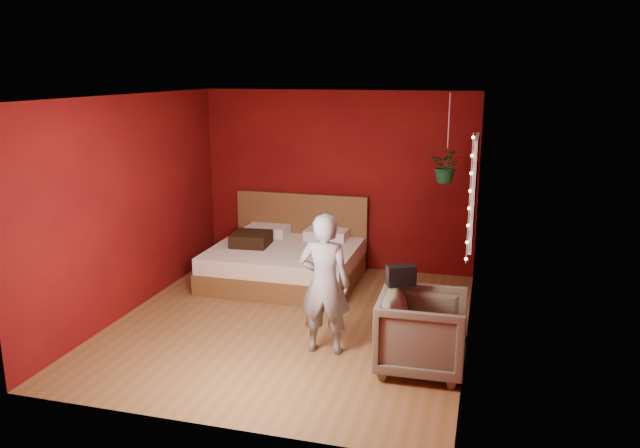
% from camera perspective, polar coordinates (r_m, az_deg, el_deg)
% --- Properties ---
extents(floor, '(4.50, 4.50, 0.00)m').
position_cam_1_polar(floor, '(7.39, -2.67, -8.98)').
color(floor, brown).
rests_on(floor, ground).
extents(room_walls, '(4.04, 4.54, 2.62)m').
position_cam_1_polar(room_walls, '(6.91, -2.83, 3.95)').
color(room_walls, maroon).
rests_on(room_walls, ground).
extents(window, '(0.05, 0.97, 1.27)m').
position_cam_1_polar(window, '(7.49, 13.86, 2.95)').
color(window, white).
rests_on(window, room_walls).
extents(fairy_lights, '(0.04, 0.04, 1.45)m').
position_cam_1_polar(fairy_lights, '(6.98, 13.51, 2.18)').
color(fairy_lights, silver).
rests_on(fairy_lights, room_walls).
extents(bed, '(2.00, 1.70, 1.10)m').
position_cam_1_polar(bed, '(8.74, -3.07, -3.33)').
color(bed, brown).
rests_on(bed, ground).
extents(person, '(0.56, 0.39, 1.49)m').
position_cam_1_polar(person, '(6.41, 0.41, -5.50)').
color(person, slate).
rests_on(person, ground).
extents(armchair, '(0.88, 0.85, 0.78)m').
position_cam_1_polar(armchair, '(6.24, 9.36, -9.75)').
color(armchair, '#61614D').
rests_on(armchair, ground).
extents(handbag, '(0.32, 0.25, 0.20)m').
position_cam_1_polar(handbag, '(6.29, 7.42, -4.67)').
color(handbag, black).
rests_on(handbag, armchair).
extents(throw_pillow, '(0.53, 0.53, 0.18)m').
position_cam_1_polar(throw_pillow, '(8.71, -6.31, -1.38)').
color(throw_pillow, black).
rests_on(throw_pillow, bed).
extents(hanging_plant, '(0.48, 0.45, 1.12)m').
position_cam_1_polar(hanging_plant, '(8.05, 11.51, 5.24)').
color(hanging_plant, silver).
rests_on(hanging_plant, room_walls).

